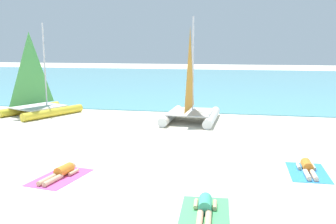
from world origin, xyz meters
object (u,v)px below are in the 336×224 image
object	(u,v)px
towel_center_left	(60,177)
towel_center_right	(205,213)
towel_rightmost	(308,172)
sunbather_rightmost	(308,168)
sailboat_yellow	(39,102)
sailboat_white	(191,106)
sunbather_center_right	(205,207)
sunbather_center_left	(61,172)

from	to	relation	value
towel_center_left	towel_center_right	world-z (taller)	same
towel_rightmost	sunbather_rightmost	size ratio (longest dim) A/B	1.22
sailboat_yellow	sailboat_white	xyz separation A→B (m)	(8.34, -0.11, 0.03)
towel_center_right	sunbather_center_right	size ratio (longest dim) A/B	1.21
sunbather_center_left	towel_center_right	distance (m)	4.63
sailboat_yellow	sunbather_rightmost	bearing A→B (deg)	-5.90
sunbather_center_left	sunbather_center_right	world-z (taller)	same
sunbather_center_left	sunbather_center_right	xyz separation A→B (m)	(4.32, -1.59, 0.00)
sunbather_center_left	sunbather_rightmost	world-z (taller)	same
sunbather_center_right	towel_rightmost	size ratio (longest dim) A/B	0.82
sailboat_yellow	towel_rightmost	xyz separation A→B (m)	(12.91, -7.29, -0.73)
towel_center_right	towel_rightmost	bearing A→B (deg)	52.28
sunbather_center_left	sailboat_white	bearing A→B (deg)	83.54
sunbather_center_right	towel_center_right	bearing A→B (deg)	-90.00
towel_center_left	sunbather_rightmost	bearing A→B (deg)	15.62
towel_rightmost	sailboat_white	bearing A→B (deg)	122.47
sunbather_center_left	towel_rightmost	xyz separation A→B (m)	(7.02, 1.83, -0.13)
sunbather_center_left	towel_center_right	xyz separation A→B (m)	(4.32, -1.66, -0.13)
sailboat_yellow	sunbather_rightmost	distance (m)	14.81
towel_center_left	towel_center_right	bearing A→B (deg)	-20.14
sunbather_center_right	sunbather_rightmost	world-z (taller)	same
sunbather_center_right	towel_rightmost	xyz separation A→B (m)	(2.70, 3.42, -0.13)
towel_center_left	towel_center_right	size ratio (longest dim) A/B	1.00
sailboat_yellow	sunbather_center_right	world-z (taller)	sailboat_yellow
sailboat_yellow	towel_center_left	world-z (taller)	sailboat_yellow
sunbather_center_left	sunbather_center_right	distance (m)	4.60
sailboat_white	sailboat_yellow	bearing A→B (deg)	-179.87
towel_center_left	towel_rightmost	distance (m)	7.28
sailboat_yellow	sailboat_white	bearing A→B (deg)	22.60
towel_center_left	towel_rightmost	bearing A→B (deg)	15.11
sunbather_center_right	sunbather_rightmost	size ratio (longest dim) A/B	1.00
towel_rightmost	sunbather_center_right	bearing A→B (deg)	-128.30
sailboat_yellow	sunbather_center_left	distance (m)	10.88
sailboat_white	towel_center_right	bearing A→B (deg)	-79.18
sailboat_yellow	sunbather_center_right	xyz separation A→B (m)	(10.21, -10.71, -0.61)
sailboat_yellow	sunbather_center_left	size ratio (longest dim) A/B	3.16
sailboat_white	towel_rightmost	world-z (taller)	sailboat_white
towel_center_left	sunbather_rightmost	world-z (taller)	sunbather_rightmost
sunbather_center_left	sunbather_center_right	bearing A→B (deg)	-11.47
sailboat_white	towel_center_left	world-z (taller)	sailboat_white
sailboat_white	sunbather_center_right	bearing A→B (deg)	-79.15
sailboat_yellow	towel_center_right	world-z (taller)	sailboat_yellow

